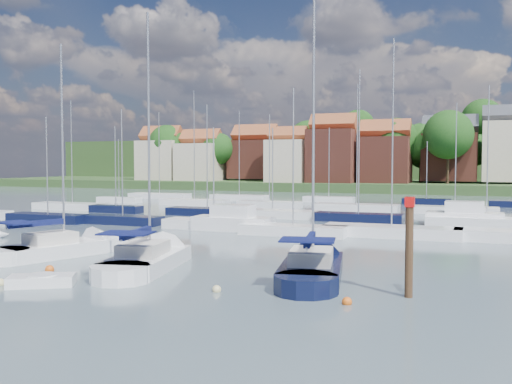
% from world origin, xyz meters
% --- Properties ---
extents(ground, '(260.00, 260.00, 0.00)m').
position_xyz_m(ground, '(0.00, 40.00, 0.00)').
color(ground, '#404E57').
rests_on(ground, ground).
extents(sailboat_left, '(6.11, 11.02, 14.56)m').
position_xyz_m(sailboat_left, '(-9.79, 4.48, 0.36)').
color(sailboat_left, white).
rests_on(sailboat_left, ground).
extents(sailboat_centre, '(5.24, 11.83, 15.57)m').
position_xyz_m(sailboat_centre, '(-2.85, 3.08, 0.35)').
color(sailboat_centre, white).
rests_on(sailboat_centre, ground).
extents(sailboat_navy, '(5.11, 11.59, 15.57)m').
position_xyz_m(sailboat_navy, '(6.49, 3.90, 0.36)').
color(sailboat_navy, black).
rests_on(sailboat_navy, ground).
extents(tender, '(3.35, 2.76, 0.66)m').
position_xyz_m(tender, '(-4.88, -3.97, 0.25)').
color(tender, white).
rests_on(tender, ground).
extents(timber_piling, '(0.40, 0.40, 6.71)m').
position_xyz_m(timber_piling, '(11.86, 0.09, 1.34)').
color(timber_piling, '#4C331E').
rests_on(timber_piling, ground).
extents(buoy_b, '(0.44, 0.44, 0.44)m').
position_xyz_m(buoy_b, '(-6.84, -4.55, 0.00)').
color(buoy_b, beige).
rests_on(buoy_b, ground).
extents(buoy_c, '(0.49, 0.49, 0.49)m').
position_xyz_m(buoy_c, '(-7.09, -0.91, 0.00)').
color(buoy_c, '#D85914').
rests_on(buoy_c, ground).
extents(buoy_d, '(0.42, 0.42, 0.42)m').
position_xyz_m(buoy_d, '(3.51, -2.01, 0.00)').
color(buoy_d, beige).
rests_on(buoy_d, ground).
extents(buoy_e, '(0.49, 0.49, 0.49)m').
position_xyz_m(buoy_e, '(6.37, 6.25, 0.00)').
color(buoy_e, '#D85914').
rests_on(buoy_e, ground).
extents(buoy_f, '(0.43, 0.43, 0.43)m').
position_xyz_m(buoy_f, '(9.60, -2.13, 0.00)').
color(buoy_f, '#D85914').
rests_on(buoy_f, ground).
extents(marina_field, '(79.62, 41.41, 15.93)m').
position_xyz_m(marina_field, '(1.91, 35.15, 0.43)').
color(marina_field, white).
rests_on(marina_field, ground).
extents(far_shore_town, '(212.46, 90.00, 22.27)m').
position_xyz_m(far_shore_town, '(2.23, 132.67, 4.61)').
color(far_shore_town, '#334D26').
rests_on(far_shore_town, ground).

